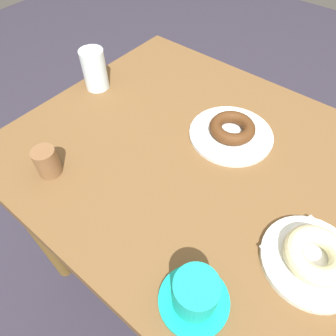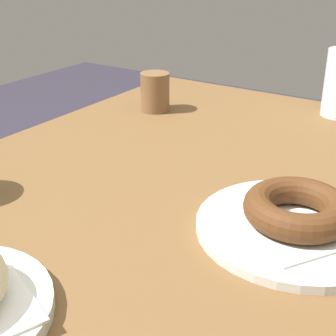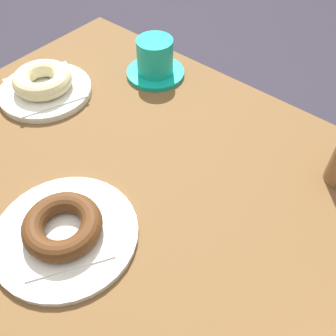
{
  "view_description": "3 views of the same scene",
  "coord_description": "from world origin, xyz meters",
  "px_view_note": "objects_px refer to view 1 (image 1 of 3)",
  "views": [
    {
      "loc": [
        -0.27,
        0.47,
        1.34
      ],
      "look_at": [
        0.02,
        0.12,
        0.79
      ],
      "focal_mm": 32.59,
      "sensor_mm": 36.0,
      "label": 1
    },
    {
      "loc": [
        -0.51,
        -0.26,
        1.05
      ],
      "look_at": [
        -0.0,
        0.08,
        0.77
      ],
      "focal_mm": 52.73,
      "sensor_mm": 36.0,
      "label": 2
    },
    {
      "loc": [
        0.31,
        -0.26,
        1.28
      ],
      "look_at": [
        0.03,
        0.07,
        0.79
      ],
      "focal_mm": 41.8,
      "sensor_mm": 36.0,
      "label": 3
    }
  ],
  "objects_px": {
    "water_glass": "(94,69)",
    "plate_sugar_ring": "(311,261)",
    "plate_chocolate_ring": "(231,135)",
    "donut_chocolate_ring": "(232,128)",
    "sugar_jar": "(47,162)",
    "coffee_cup": "(195,295)",
    "donut_sugar_ring": "(316,255)"
  },
  "relations": [
    {
      "from": "donut_chocolate_ring",
      "to": "plate_sugar_ring",
      "type": "xyz_separation_m",
      "value": [
        -0.32,
        0.21,
        -0.02
      ]
    },
    {
      "from": "donut_chocolate_ring",
      "to": "sugar_jar",
      "type": "relative_size",
      "value": 1.65
    },
    {
      "from": "water_glass",
      "to": "plate_sugar_ring",
      "type": "bearing_deg",
      "value": 170.16
    },
    {
      "from": "plate_chocolate_ring",
      "to": "water_glass",
      "type": "height_order",
      "value": "water_glass"
    },
    {
      "from": "donut_chocolate_ring",
      "to": "water_glass",
      "type": "relative_size",
      "value": 0.98
    },
    {
      "from": "plate_chocolate_ring",
      "to": "sugar_jar",
      "type": "height_order",
      "value": "sugar_jar"
    },
    {
      "from": "sugar_jar",
      "to": "donut_sugar_ring",
      "type": "bearing_deg",
      "value": -163.09
    },
    {
      "from": "sugar_jar",
      "to": "water_glass",
      "type": "bearing_deg",
      "value": -61.56
    },
    {
      "from": "water_glass",
      "to": "sugar_jar",
      "type": "xyz_separation_m",
      "value": [
        -0.17,
        0.32,
        -0.03
      ]
    },
    {
      "from": "donut_chocolate_ring",
      "to": "donut_sugar_ring",
      "type": "relative_size",
      "value": 0.98
    },
    {
      "from": "donut_chocolate_ring",
      "to": "sugar_jar",
      "type": "xyz_separation_m",
      "value": [
        0.28,
        0.39,
        0.01
      ]
    },
    {
      "from": "coffee_cup",
      "to": "plate_chocolate_ring",
      "type": "bearing_deg",
      "value": -67.02
    },
    {
      "from": "plate_sugar_ring",
      "to": "donut_chocolate_ring",
      "type": "bearing_deg",
      "value": -33.68
    },
    {
      "from": "water_glass",
      "to": "coffee_cup",
      "type": "bearing_deg",
      "value": 151.56
    },
    {
      "from": "coffee_cup",
      "to": "sugar_jar",
      "type": "bearing_deg",
      "value": -3.3
    },
    {
      "from": "plate_chocolate_ring",
      "to": "water_glass",
      "type": "xyz_separation_m",
      "value": [
        0.46,
        0.08,
        0.06
      ]
    },
    {
      "from": "plate_sugar_ring",
      "to": "sugar_jar",
      "type": "height_order",
      "value": "sugar_jar"
    },
    {
      "from": "plate_sugar_ring",
      "to": "sugar_jar",
      "type": "bearing_deg",
      "value": 16.91
    },
    {
      "from": "donut_chocolate_ring",
      "to": "donut_sugar_ring",
      "type": "height_order",
      "value": "donut_sugar_ring"
    },
    {
      "from": "plate_sugar_ring",
      "to": "coffee_cup",
      "type": "height_order",
      "value": "coffee_cup"
    },
    {
      "from": "water_glass",
      "to": "donut_sugar_ring",
      "type": "bearing_deg",
      "value": 170.16
    },
    {
      "from": "donut_sugar_ring",
      "to": "water_glass",
      "type": "distance_m",
      "value": 0.78
    },
    {
      "from": "water_glass",
      "to": "sugar_jar",
      "type": "height_order",
      "value": "water_glass"
    },
    {
      "from": "plate_chocolate_ring",
      "to": "water_glass",
      "type": "distance_m",
      "value": 0.47
    },
    {
      "from": "plate_sugar_ring",
      "to": "coffee_cup",
      "type": "distance_m",
      "value": 0.25
    },
    {
      "from": "donut_chocolate_ring",
      "to": "coffee_cup",
      "type": "distance_m",
      "value": 0.46
    },
    {
      "from": "donut_sugar_ring",
      "to": "coffee_cup",
      "type": "bearing_deg",
      "value": 56.54
    },
    {
      "from": "donut_sugar_ring",
      "to": "water_glass",
      "type": "height_order",
      "value": "water_glass"
    },
    {
      "from": "sugar_jar",
      "to": "donut_chocolate_ring",
      "type": "bearing_deg",
      "value": -125.84
    },
    {
      "from": "plate_sugar_ring",
      "to": "water_glass",
      "type": "distance_m",
      "value": 0.79
    },
    {
      "from": "donut_chocolate_ring",
      "to": "water_glass",
      "type": "bearing_deg",
      "value": 9.58
    },
    {
      "from": "donut_chocolate_ring",
      "to": "water_glass",
      "type": "xyz_separation_m",
      "value": [
        0.46,
        0.08,
        0.03
      ]
    }
  ]
}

